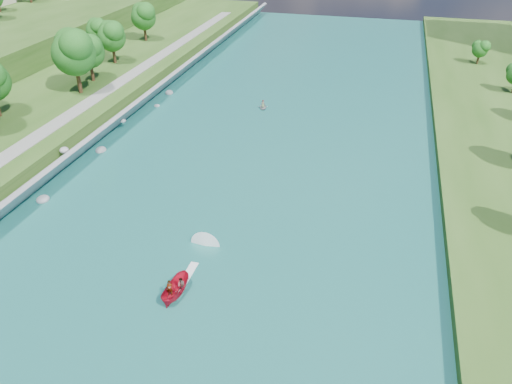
# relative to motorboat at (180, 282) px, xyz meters

# --- Properties ---
(ground) EXTENTS (260.00, 260.00, 0.00)m
(ground) POSITION_rel_motorboat_xyz_m (-0.23, -1.79, -0.90)
(ground) COLOR #2D5119
(ground) RESTS_ON ground
(river_water) EXTENTS (55.00, 240.00, 0.10)m
(river_water) POSITION_rel_motorboat_xyz_m (-0.23, 18.21, -0.85)
(river_water) COLOR #185D59
(river_water) RESTS_ON ground
(ridge_west) EXTENTS (60.00, 120.00, 9.00)m
(ridge_west) POSITION_rel_motorboat_xyz_m (-82.73, 93.21, 3.60)
(ridge_west) COLOR #2D5119
(ridge_west) RESTS_ON ground
(riprap_bank) EXTENTS (4.13, 236.00, 4.26)m
(riprap_bank) POSITION_rel_motorboat_xyz_m (-26.05, 17.59, 0.87)
(riprap_bank) COLOR slate
(riprap_bank) RESTS_ON ground
(riverside_path) EXTENTS (3.00, 200.00, 0.10)m
(riverside_path) POSITION_rel_motorboat_xyz_m (-32.73, 18.21, 2.65)
(riverside_path) COLOR gray
(riverside_path) RESTS_ON berm_west
(motorboat) EXTENTS (3.60, 19.21, 2.18)m
(motorboat) POSITION_rel_motorboat_xyz_m (0.00, 0.00, 0.00)
(motorboat) COLOR #B30E23
(motorboat) RESTS_ON river_water
(raft) EXTENTS (2.53, 3.09, 1.66)m
(raft) POSITION_rel_motorboat_xyz_m (-4.08, 51.50, -0.43)
(raft) COLOR gray
(raft) RESTS_ON river_water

